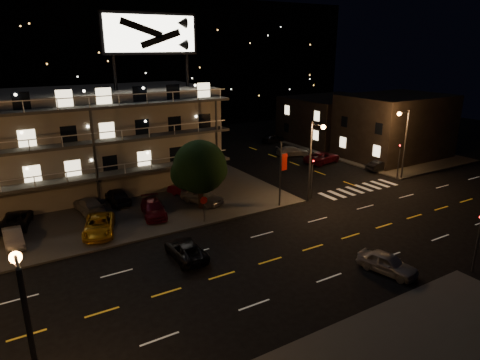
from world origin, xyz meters
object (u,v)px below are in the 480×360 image
lot_car_4 (202,196)px  road_car_east (387,263)px  lot_car_7 (89,205)px  road_car_west (186,250)px  tree (199,168)px  side_car_0 (380,166)px  lot_car_2 (99,226)px

lot_car_4 → road_car_east: lot_car_4 is taller
lot_car_4 → lot_car_7: lot_car_4 is taller
road_car_west → lot_car_4: bearing=-121.0°
tree → road_car_east: bearing=-71.9°
lot_car_7 → road_car_east: bearing=119.0°
lot_car_7 → side_car_0: size_ratio=1.20×
lot_car_4 → road_car_west: 10.92m
road_car_west → road_car_east: bearing=141.6°
side_car_0 → lot_car_2: bearing=95.2°
tree → side_car_0: (24.85, 0.15, -3.39)m
tree → lot_car_7: (-9.23, 4.40, -3.21)m
lot_car_7 → tree: bearing=149.1°
lot_car_2 → lot_car_7: (0.42, 5.31, -0.03)m
tree → road_car_east: 18.46m
tree → side_car_0: tree is taller
lot_car_2 → lot_car_4: size_ratio=1.11×
lot_car_4 → lot_car_7: 10.46m
side_car_0 → road_car_west: 31.19m
lot_car_2 → road_car_east: lot_car_2 is taller
tree → lot_car_2: size_ratio=1.30×
lot_car_2 → lot_car_4: (10.33, 1.98, 0.07)m
lot_car_2 → lot_car_4: 10.52m
lot_car_2 → road_car_west: lot_car_2 is taller
tree → road_car_east: (5.64, -17.26, -3.33)m
lot_car_2 → road_car_west: bearing=-40.0°
lot_car_2 → side_car_0: size_ratio=1.31×
tree → road_car_west: 10.23m
lot_car_4 → tree: bearing=-145.9°
lot_car_4 → road_car_west: bearing=-145.9°
side_car_0 → tree: bearing=93.8°
lot_car_4 → road_car_east: bearing=-98.1°
side_car_0 → road_car_east: road_car_east is taller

